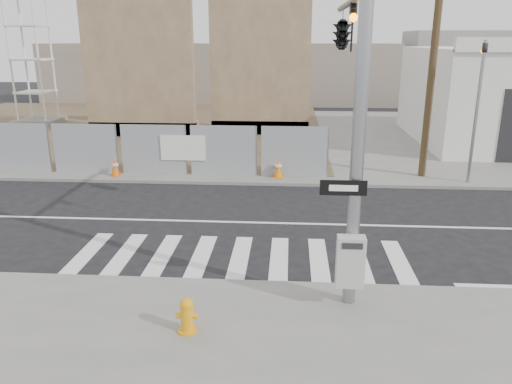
# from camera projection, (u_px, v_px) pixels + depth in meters

# --- Properties ---
(ground) EXTENTS (100.00, 100.00, 0.00)m
(ground) POSITION_uv_depth(u_px,v_px,m) (248.00, 223.00, 15.15)
(ground) COLOR black
(ground) RESTS_ON ground
(sidewalk_far) EXTENTS (50.00, 20.00, 0.12)m
(sidewalk_far) POSITION_uv_depth(u_px,v_px,m) (269.00, 136.00, 28.49)
(sidewalk_far) COLOR slate
(sidewalk_far) RESTS_ON ground
(signal_pole) EXTENTS (0.96, 5.87, 7.00)m
(signal_pole) POSITION_uv_depth(u_px,v_px,m) (346.00, 64.00, 11.64)
(signal_pole) COLOR gray
(signal_pole) RESTS_ON sidewalk_near
(far_signal_pole) EXTENTS (0.16, 0.20, 5.60)m
(far_signal_pole) POSITION_uv_depth(u_px,v_px,m) (479.00, 93.00, 17.99)
(far_signal_pole) COLOR gray
(far_signal_pole) RESTS_ON sidewalk_far
(chain_link_fence) EXTENTS (24.60, 0.04, 2.00)m
(chain_link_fence) POSITION_uv_depth(u_px,v_px,m) (13.00, 148.00, 20.25)
(chain_link_fence) COLOR gray
(chain_link_fence) RESTS_ON sidewalk_far
(concrete_wall_left) EXTENTS (6.00, 1.30, 8.00)m
(concrete_wall_left) POSITION_uv_depth(u_px,v_px,m) (140.00, 77.00, 27.10)
(concrete_wall_left) COLOR brown
(concrete_wall_left) RESTS_ON sidewalk_far
(concrete_wall_right) EXTENTS (5.50, 1.30, 8.00)m
(concrete_wall_right) POSITION_uv_depth(u_px,v_px,m) (260.00, 76.00, 27.63)
(concrete_wall_right) COLOR brown
(concrete_wall_right) RESTS_ON sidewalk_far
(utility_pole_right) EXTENTS (1.60, 0.28, 10.00)m
(utility_pole_right) POSITION_uv_depth(u_px,v_px,m) (435.00, 43.00, 18.44)
(utility_pole_right) COLOR #493A22
(utility_pole_right) RESTS_ON sidewalk_far
(fire_hydrant) EXTENTS (0.42, 0.38, 0.69)m
(fire_hydrant) POSITION_uv_depth(u_px,v_px,m) (187.00, 315.00, 9.20)
(fire_hydrant) COLOR orange
(fire_hydrant) RESTS_ON sidewalk_near
(traffic_cone_c) EXTENTS (0.47, 0.47, 0.71)m
(traffic_cone_c) POSITION_uv_depth(u_px,v_px,m) (115.00, 167.00, 19.81)
(traffic_cone_c) COLOR #E5580C
(traffic_cone_c) RESTS_ON sidewalk_far
(traffic_cone_d) EXTENTS (0.45, 0.45, 0.75)m
(traffic_cone_d) POSITION_uv_depth(u_px,v_px,m) (278.00, 168.00, 19.53)
(traffic_cone_d) COLOR orange
(traffic_cone_d) RESTS_ON sidewalk_far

